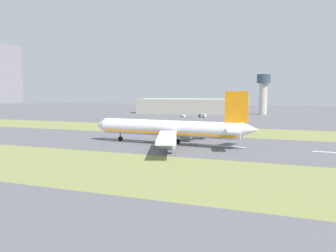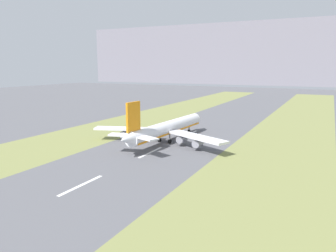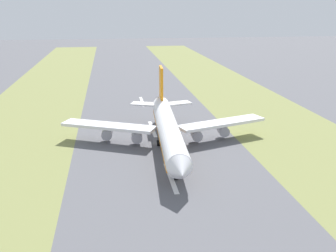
% 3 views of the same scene
% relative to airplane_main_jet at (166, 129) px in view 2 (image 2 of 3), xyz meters
% --- Properties ---
extents(ground_plane, '(800.00, 800.00, 0.00)m').
position_rel_airplane_main_jet_xyz_m(ground_plane, '(2.44, -2.75, -6.02)').
color(ground_plane, '#56565B').
extents(grass_median_west, '(40.00, 600.00, 0.01)m').
position_rel_airplane_main_jet_xyz_m(grass_median_west, '(-42.56, -2.75, -6.02)').
color(grass_median_west, olive).
rests_on(grass_median_west, ground).
extents(grass_median_east, '(40.00, 600.00, 0.01)m').
position_rel_airplane_main_jet_xyz_m(grass_median_east, '(47.44, -2.75, -6.02)').
color(grass_median_east, olive).
rests_on(grass_median_east, ground).
extents(centreline_dash_near, '(1.20, 18.00, 0.01)m').
position_rel_airplane_main_jet_xyz_m(centreline_dash_near, '(2.44, -58.10, -6.01)').
color(centreline_dash_near, silver).
rests_on(centreline_dash_near, ground).
extents(centreline_dash_mid, '(1.20, 18.00, 0.01)m').
position_rel_airplane_main_jet_xyz_m(centreline_dash_mid, '(2.44, -18.10, -6.01)').
color(centreline_dash_mid, silver).
rests_on(centreline_dash_mid, ground).
extents(centreline_dash_far, '(1.20, 18.00, 0.01)m').
position_rel_airplane_main_jet_xyz_m(centreline_dash_far, '(2.44, 21.90, -6.01)').
color(centreline_dash_far, silver).
rests_on(centreline_dash_far, ground).
extents(airplane_main_jet, '(64.03, 67.21, 20.20)m').
position_rel_airplane_main_jet_xyz_m(airplane_main_jet, '(0.00, 0.00, 0.00)').
color(airplane_main_jet, white).
rests_on(airplane_main_jet, ground).
extents(mountain_ridge, '(800.00, 120.00, 109.82)m').
position_rel_airplane_main_jet_xyz_m(mountain_ridge, '(2.44, 517.25, 48.89)').
color(mountain_ridge, gray).
rests_on(mountain_ridge, ground).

